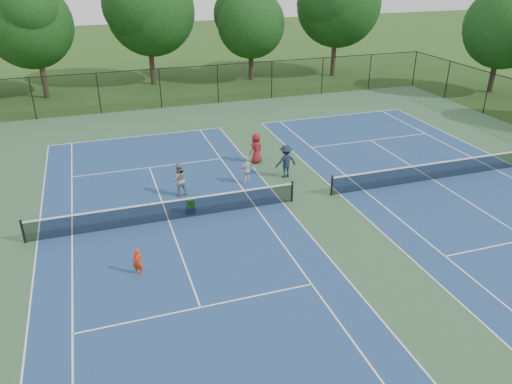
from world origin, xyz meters
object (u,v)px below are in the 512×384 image
object	(u,v)px
bystander_b	(286,161)
instructor	(179,179)
tree_side_e	(504,21)
ball_crate	(191,210)
child_player	(138,262)
bystander_c	(256,148)
tree_back_d	(337,1)
tree_back_a	(33,21)
ball_hopper	(190,203)
tree_back_b	(147,7)
bystander_a	(247,170)
tree_back_c	(251,18)

from	to	relation	value
bystander_b	instructor	bearing A→B (deg)	-0.22
tree_side_e	instructor	distance (m)	31.65
ball_crate	bystander_b	bearing A→B (deg)	23.31
child_player	bystander_c	distance (m)	11.82
bystander_c	tree_side_e	bearing A→B (deg)	172.58
tree_back_d	bystander_c	size ratio (longest dim) A/B	5.99
tree_back_a	ball_hopper	distance (m)	25.25
tree_back_b	child_player	bearing A→B (deg)	-99.04
bystander_b	ball_crate	size ratio (longest dim) A/B	4.48
tree_back_d	tree_side_e	xyz separation A→B (m)	(10.00, -10.00, -1.02)
bystander_c	ball_hopper	size ratio (longest dim) A/B	4.23
bystander_b	child_player	bearing A→B (deg)	33.62
tree_back_b	bystander_a	bearing A→B (deg)	-86.24
tree_back_b	ball_crate	xyz separation A→B (m)	(-1.91, -25.60, -6.44)
tree_back_c	tree_back_b	bearing A→B (deg)	173.66
tree_back_a	bystander_a	world-z (taller)	tree_back_a
child_player	bystander_b	xyz separation A→B (m)	(8.48, 6.60, 0.35)
instructor	ball_hopper	xyz separation A→B (m)	(0.12, -2.02, -0.33)
child_player	bystander_a	size ratio (longest dim) A/B	0.73
tree_back_c	bystander_a	size ratio (longest dim) A/B	5.60
tree_back_b	tree_side_e	xyz separation A→B (m)	(27.00, -12.00, -0.79)
tree_back_a	tree_back_b	xyz separation A→B (m)	(9.00, 2.00, 0.56)
bystander_b	tree_side_e	bearing A→B (deg)	-158.65
tree_side_e	ball_crate	world-z (taller)	tree_side_e
ball_hopper	bystander_b	bearing A→B (deg)	23.31
tree_back_a	tree_side_e	size ratio (longest dim) A/B	1.03
bystander_b	ball_hopper	world-z (taller)	bystander_b
tree_back_a	tree_side_e	distance (m)	37.36
tree_side_e	bystander_b	size ratio (longest dim) A/B	4.94
instructor	bystander_a	xyz separation A→B (m)	(3.56, 0.29, -0.10)
instructor	bystander_b	distance (m)	5.79
tree_back_d	instructor	xyz separation A→B (m)	(-19.03, -21.58, -5.97)
bystander_a	ball_hopper	bearing A→B (deg)	7.21
tree_back_c	tree_side_e	world-z (taller)	tree_side_e
tree_back_a	child_player	bearing A→B (deg)	-81.27
child_player	bystander_a	world-z (taller)	bystander_a
tree_side_e	child_player	world-z (taller)	tree_side_e
tree_back_d	bystander_a	xyz separation A→B (m)	(-15.47, -21.29, -6.07)
bystander_c	instructor	bearing A→B (deg)	2.31
tree_back_c	child_player	size ratio (longest dim) A/B	7.72
instructor	bystander_a	size ratio (longest dim) A/B	1.14
tree_side_e	tree_back_b	bearing A→B (deg)	156.04
bystander_a	tree_side_e	bearing A→B (deg)	177.23
tree_side_e	tree_back_d	bearing A→B (deg)	135.00
tree_back_b	bystander_c	distance (m)	21.73
tree_back_c	bystander_c	xyz separation A→B (m)	(-6.10, -19.76, -4.62)
tree_side_e	child_player	distance (m)	36.75
tree_back_a	ball_crate	size ratio (longest dim) A/B	22.84
tree_side_e	tree_back_c	bearing A→B (deg)	148.57
bystander_a	tree_back_c	bearing A→B (deg)	-135.20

